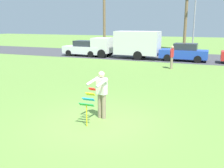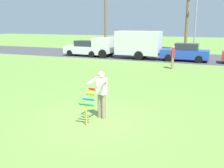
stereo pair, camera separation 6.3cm
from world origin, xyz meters
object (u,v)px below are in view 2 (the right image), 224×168
Objects in this scene: parked_car_white at (85,49)px; parked_truck_white_box at (130,44)px; streetlight_pole at (196,17)px; person_walker_near at (173,57)px; parked_car_blue at (185,53)px; kite_held at (88,101)px; person_kite_flyer at (101,93)px.

parked_truck_white_box reaches higher than parked_car_white.
streetlight_pole reaches higher than person_walker_near.
parked_truck_white_box is 9.45m from streetlight_pole.
parked_car_white is at bearing -179.98° from parked_truck_white_box.
person_walker_near is at bearing -95.15° from parked_car_blue.
parked_car_blue is (10.19, 0.00, 0.00)m from parked_car_white.
kite_held is at bearing -94.58° from parked_car_blue.
parked_truck_white_box is (4.98, 0.00, 0.64)m from parked_car_white.
kite_held is 0.29× the size of parked_car_white.
streetlight_pole is 4.05× the size of person_walker_near.
person_kite_flyer is 23.49m from streetlight_pole.
parked_car_white is 13.10m from streetlight_pole.
parked_car_white is (-9.03, 15.94, -0.18)m from person_kite_flyer.
person_kite_flyer reaches higher than parked_car_white.
streetlight_pole reaches higher than parked_car_blue.
person_kite_flyer is 0.41× the size of parked_car_blue.
parked_truck_white_box reaches higher than kite_held.
parked_car_blue is (5.21, -0.00, -0.64)m from parked_truck_white_box.
parked_car_white is 0.63× the size of parked_truck_white_box.
kite_held is 0.18× the size of parked_truck_white_box.
kite_held is 12.14m from person_walker_near.
person_kite_flyer is 1.00× the size of person_walker_near.
parked_truck_white_box is at bearing 0.02° from parked_car_white.
parked_car_blue is at bearing 84.85° from person_walker_near.
kite_held is at bearing -103.94° from person_kite_flyer.
parked_car_white is 10.19m from parked_car_blue.
parked_car_white is at bearing 155.18° from person_walker_near.
kite_held is at bearing -76.88° from parked_truck_white_box.
streetlight_pole is at bearing 53.55° from parked_truck_white_box.
parked_truck_white_box reaches higher than person_walker_near.
person_walker_near is at bearing 85.63° from kite_held.
parked_car_blue is 0.60× the size of streetlight_pole.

